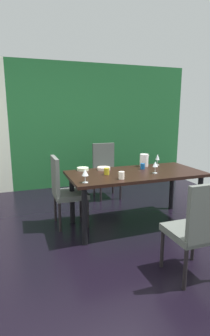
# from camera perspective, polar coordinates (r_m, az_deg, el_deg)

# --- Properties ---
(ground_plane) EXTENTS (5.92, 5.64, 0.02)m
(ground_plane) POSITION_cam_1_polar(r_m,az_deg,el_deg) (3.17, -2.14, -17.72)
(ground_plane) COLOR black
(garden_window_panel) EXTENTS (3.81, 0.10, 2.53)m
(garden_window_panel) POSITION_cam_1_polar(r_m,az_deg,el_deg) (5.71, -0.55, 9.19)
(garden_window_panel) COLOR #206130
(garden_window_panel) RESTS_ON ground_plane
(dining_table) EXTENTS (1.85, 0.87, 0.75)m
(dining_table) POSITION_cam_1_polar(r_m,az_deg,el_deg) (3.63, 6.68, -2.26)
(dining_table) COLOR black
(dining_table) RESTS_ON ground_plane
(chair_head_near) EXTENTS (0.44, 0.44, 0.97)m
(chair_head_near) POSITION_cam_1_polar(r_m,az_deg,el_deg) (2.61, 19.54, -11.98)
(chair_head_near) COLOR #4F534E
(chair_head_near) RESTS_ON ground_plane
(chair_head_far) EXTENTS (0.44, 0.45, 0.99)m
(chair_head_far) POSITION_cam_1_polar(r_m,az_deg,el_deg) (4.86, 0.12, -0.01)
(chair_head_far) COLOR #4F534E
(chair_head_far) RESTS_ON ground_plane
(chair_left_far) EXTENTS (0.45, 0.44, 0.98)m
(chair_left_far) POSITION_cam_1_polar(r_m,az_deg,el_deg) (3.64, -8.85, -4.43)
(chair_left_far) COLOR #4F534E
(chair_left_far) RESTS_ON ground_plane
(wine_glass_east) EXTENTS (0.06, 0.06, 0.17)m
(wine_glass_east) POSITION_cam_1_polar(r_m,az_deg,el_deg) (4.12, 11.37, 2.27)
(wine_glass_east) COLOR silver
(wine_glass_east) RESTS_ON dining_table
(wine_glass_center) EXTENTS (0.08, 0.08, 0.16)m
(wine_glass_center) POSITION_cam_1_polar(r_m,az_deg,el_deg) (3.05, -4.35, -1.07)
(wine_glass_center) COLOR silver
(wine_glass_center) RESTS_ON dining_table
(wine_glass_near_shelf) EXTENTS (0.07, 0.07, 0.16)m
(wine_glass_near_shelf) POSITION_cam_1_polar(r_m,az_deg,el_deg) (3.57, 10.88, 0.73)
(wine_glass_near_shelf) COLOR silver
(wine_glass_near_shelf) RESTS_ON dining_table
(serving_bowl_north) EXTENTS (0.16, 0.16, 0.04)m
(serving_bowl_north) POSITION_cam_1_polar(r_m,az_deg,el_deg) (3.70, -4.86, -0.21)
(serving_bowl_north) COLOR #E1EEC4
(serving_bowl_north) RESTS_ON dining_table
(serving_bowl_near_window) EXTENTS (0.19, 0.19, 0.04)m
(serving_bowl_near_window) POSITION_cam_1_polar(r_m,az_deg,el_deg) (3.73, -0.28, -0.10)
(serving_bowl_near_window) COLOR beige
(serving_bowl_near_window) RESTS_ON dining_table
(cup_south) EXTENTS (0.07, 0.07, 0.09)m
(cup_south) POSITION_cam_1_polar(r_m,az_deg,el_deg) (3.22, 3.61, -1.61)
(cup_south) COLOR white
(cup_south) RESTS_ON dining_table
(cup_front) EXTENTS (0.07, 0.07, 0.09)m
(cup_front) POSITION_cam_1_polar(r_m,az_deg,el_deg) (3.44, 0.36, -0.74)
(cup_front) COLOR #AC981C
(cup_front) RESTS_ON dining_table
(cup_west) EXTENTS (0.06, 0.06, 0.08)m
(cup_west) POSITION_cam_1_polar(r_m,az_deg,el_deg) (3.81, 8.20, 0.37)
(cup_west) COLOR #125094
(cup_west) RESTS_ON dining_table
(pitcher_right) EXTENTS (0.14, 0.13, 0.19)m
(pitcher_right) POSITION_cam_1_polar(r_m,az_deg,el_deg) (4.00, 8.52, 1.72)
(pitcher_right) COLOR white
(pitcher_right) RESTS_ON dining_table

